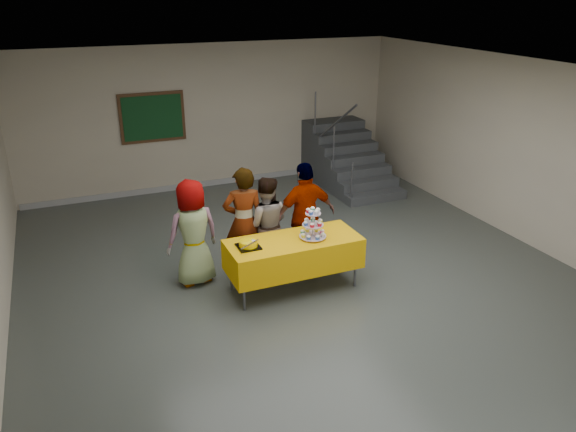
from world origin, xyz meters
The scene contains 10 objects.
room_shell centered at (0.00, 0.02, 2.13)m, with size 10.00×10.04×3.02m.
bake_table centered at (-0.25, 0.13, 0.56)m, with size 1.88×0.78×0.77m.
cupcake_stand centered at (0.03, 0.08, 0.95)m, with size 0.38×0.38×0.44m.
bear_cake centered at (-0.91, 0.14, 0.83)m, with size 0.32×0.36×0.12m.
schoolchild_a centered at (-1.49, 0.87, 0.78)m, with size 0.77×0.50×1.57m, color slate.
schoolchild_b centered at (-0.73, 0.84, 0.84)m, with size 0.61×0.40×1.67m, color slate.
schoolchild_c centered at (-0.39, 0.85, 0.74)m, with size 0.72×0.56×1.48m, color slate.
schoolchild_d centered at (0.22, 0.75, 0.83)m, with size 0.97×0.40×1.65m, color slate.
staircase centered at (2.70, 4.13, 0.49)m, with size 1.30×2.40×2.04m.
noticeboard centered at (-1.25, 4.96, 1.60)m, with size 1.30×0.05×1.00m.
Camera 1 is at (-3.07, -6.38, 4.03)m, focal length 35.00 mm.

